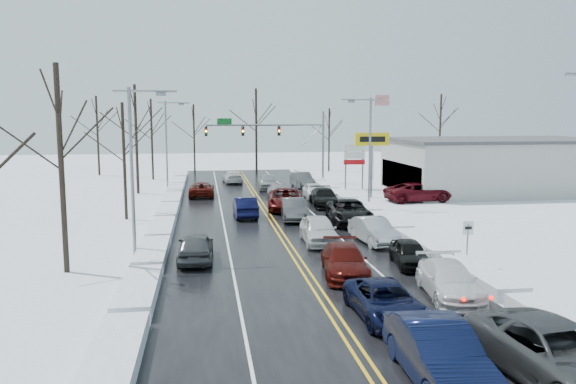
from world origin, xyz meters
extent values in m
plane|color=silver|center=(0.00, 0.00, 0.00)|extent=(160.00, 160.00, 0.00)
cube|color=black|center=(0.00, 2.00, 0.01)|extent=(14.00, 84.00, 0.01)
cube|color=white|center=(-7.60, 2.00, 0.00)|extent=(1.54, 72.00, 0.61)
cube|color=white|center=(7.60, 2.00, 0.00)|extent=(1.54, 72.00, 0.61)
cylinder|color=slate|center=(8.50, 28.00, 4.00)|extent=(0.24, 0.24, 8.00)
cylinder|color=slate|center=(2.00, 28.00, 6.50)|extent=(13.00, 0.18, 0.18)
cylinder|color=slate|center=(7.30, 28.00, 5.40)|extent=(2.33, 0.10, 2.33)
cube|color=#0C591E|center=(-2.50, 28.00, 6.90)|extent=(1.60, 0.08, 0.70)
cube|color=black|center=(3.50, 28.00, 5.85)|extent=(0.32, 0.25, 1.05)
sphere|color=#3F0705|center=(3.50, 27.84, 6.15)|extent=(0.20, 0.20, 0.20)
sphere|color=orange|center=(3.50, 27.84, 5.85)|extent=(0.22, 0.22, 0.22)
sphere|color=black|center=(3.50, 27.84, 5.55)|extent=(0.20, 0.20, 0.20)
cube|color=black|center=(-0.50, 28.00, 5.85)|extent=(0.32, 0.25, 1.05)
sphere|color=#3F0705|center=(-0.50, 27.84, 6.15)|extent=(0.20, 0.20, 0.20)
sphere|color=orange|center=(-0.50, 27.84, 5.85)|extent=(0.22, 0.22, 0.22)
sphere|color=black|center=(-0.50, 27.84, 5.55)|extent=(0.20, 0.20, 0.20)
cube|color=black|center=(-4.50, 28.00, 5.85)|extent=(0.32, 0.25, 1.05)
sphere|color=#3F0705|center=(-4.50, 27.84, 6.15)|extent=(0.20, 0.20, 0.20)
sphere|color=orange|center=(-4.50, 27.84, 5.85)|extent=(0.22, 0.22, 0.22)
sphere|color=black|center=(-4.50, 27.84, 5.55)|extent=(0.20, 0.20, 0.20)
cylinder|color=slate|center=(10.50, 16.00, 2.80)|extent=(0.20, 0.20, 5.60)
cube|color=yellow|center=(10.50, 16.00, 5.40)|extent=(3.20, 0.30, 1.20)
cube|color=black|center=(10.50, 15.83, 5.40)|extent=(2.40, 0.04, 0.50)
cylinder|color=slate|center=(9.60, 22.00, 2.00)|extent=(0.16, 0.16, 4.00)
cylinder|color=slate|center=(11.40, 22.00, 2.00)|extent=(0.16, 0.16, 4.00)
cube|color=white|center=(10.50, 22.00, 4.30)|extent=(2.20, 0.22, 0.70)
cube|color=white|center=(10.50, 22.00, 3.50)|extent=(2.20, 0.22, 0.70)
cube|color=#B10D12|center=(10.50, 22.00, 2.80)|extent=(2.20, 0.22, 0.50)
cylinder|color=slate|center=(8.20, -8.00, 1.10)|extent=(0.08, 0.08, 2.20)
cube|color=white|center=(8.20, -8.00, 2.00)|extent=(0.55, 0.05, 0.70)
cube|color=black|center=(8.20, -8.04, 2.00)|extent=(0.35, 0.02, 0.15)
cylinder|color=silver|center=(15.00, 30.00, 5.00)|extent=(0.14, 0.14, 10.00)
cube|color=#A3A39E|center=(24.00, 18.00, 2.50)|extent=(20.00, 12.00, 5.00)
cube|color=#262628|center=(14.05, 18.00, 1.60)|extent=(0.10, 11.00, 2.80)
cube|color=#3F3F42|center=(24.00, 18.00, 5.15)|extent=(20.40, 12.40, 0.30)
cylinder|color=slate|center=(8.50, 10.00, 4.50)|extent=(0.18, 0.18, 9.00)
cylinder|color=slate|center=(7.70, 10.00, 8.80)|extent=(3.20, 0.12, 0.12)
cube|color=slate|center=(6.90, 10.00, 8.65)|extent=(0.50, 0.25, 0.18)
cylinder|color=slate|center=(-8.50, -4.00, 4.50)|extent=(0.18, 0.18, 9.00)
cylinder|color=slate|center=(-7.70, -4.00, 8.80)|extent=(3.20, 0.12, 0.12)
cube|color=slate|center=(-6.90, -4.00, 8.65)|extent=(0.50, 0.25, 0.18)
cylinder|color=slate|center=(-8.50, 24.00, 4.50)|extent=(0.18, 0.18, 9.00)
cylinder|color=slate|center=(-7.70, 24.00, 8.80)|extent=(3.20, 0.12, 0.12)
cube|color=slate|center=(-6.90, 24.00, 8.65)|extent=(0.50, 0.25, 0.18)
cylinder|color=#2D231C|center=(-11.50, -6.00, 5.00)|extent=(0.27, 0.27, 10.00)
cylinder|color=#2D231C|center=(-10.50, 8.00, 4.25)|extent=(0.23, 0.23, 8.50)
cylinder|color=#2D231C|center=(-11.20, 22.00, 5.25)|extent=(0.28, 0.28, 10.50)
cylinder|color=#2D231C|center=(-10.80, 34.00, 4.75)|extent=(0.25, 0.25, 9.50)
cylinder|color=#2D231C|center=(-18.00, 40.00, 5.00)|extent=(0.27, 0.27, 10.00)
cylinder|color=#2D231C|center=(-6.00, 41.00, 4.50)|extent=(0.24, 0.24, 9.00)
cylinder|color=#2D231C|center=(2.00, 39.00, 5.50)|extent=(0.29, 0.29, 11.00)
cylinder|color=#2D231C|center=(12.00, 40.50, 4.25)|extent=(0.23, 0.23, 8.50)
cylinder|color=#2D231C|center=(28.00, 41.00, 5.25)|extent=(0.28, 0.28, 10.50)
imported|color=black|center=(1.72, -19.46, 0.00)|extent=(1.94, 5.23, 1.71)
imported|color=black|center=(1.85, -14.37, 0.00)|extent=(2.33, 4.88, 1.34)
imported|color=#430C09|center=(1.73, -8.59, 0.00)|extent=(2.68, 5.19, 1.44)
imported|color=silver|center=(1.89, -1.75, 0.00)|extent=(2.13, 4.87, 1.63)
imported|color=#3A3D3E|center=(1.59, 5.97, 0.00)|extent=(2.04, 4.80, 1.54)
imported|color=#460909|center=(1.70, 10.52, 0.00)|extent=(3.57, 6.42, 1.70)
imported|color=#93969A|center=(1.87, 16.04, 0.00)|extent=(1.91, 4.58, 1.32)
imported|color=#929599|center=(1.65, 22.91, 0.00)|extent=(2.25, 4.86, 1.61)
imported|color=#383A3D|center=(5.05, -19.99, 0.00)|extent=(3.57, 6.46, 1.71)
imported|color=silver|center=(5.28, -12.36, 0.00)|extent=(2.68, 5.18, 1.44)
imported|color=black|center=(5.41, -7.40, 0.00)|extent=(2.04, 4.06, 1.33)
imported|color=#9EA1A5|center=(5.14, -2.20, 0.00)|extent=(2.08, 4.74, 1.51)
imported|color=black|center=(5.27, 4.09, 0.00)|extent=(3.37, 6.26, 1.67)
imported|color=black|center=(5.12, 11.62, 0.00)|extent=(2.37, 5.28, 1.50)
imported|color=white|center=(5.11, 16.11, 0.00)|extent=(1.83, 4.26, 1.43)
imported|color=#414447|center=(5.43, 24.04, 0.00)|extent=(2.05, 4.95, 1.59)
imported|color=black|center=(-1.81, 7.69, 0.00)|extent=(1.70, 4.64, 1.52)
imported|color=#4D100A|center=(-5.05, 18.96, 0.00)|extent=(2.40, 5.03, 1.38)
imported|color=silver|center=(-1.66, 29.22, 0.00)|extent=(2.36, 5.01, 1.41)
imported|color=#46494C|center=(-5.31, -4.82, 0.00)|extent=(1.95, 4.57, 1.54)
imported|color=#4A0911|center=(13.94, 13.00, 0.00)|extent=(6.16, 3.15, 1.66)
imported|color=black|center=(17.04, 15.28, 0.00)|extent=(2.76, 5.53, 1.54)
imported|color=#404345|center=(14.91, 20.90, 0.00)|extent=(1.81, 4.46, 1.52)
camera|label=1|loc=(-4.79, -33.84, 7.58)|focal=35.00mm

